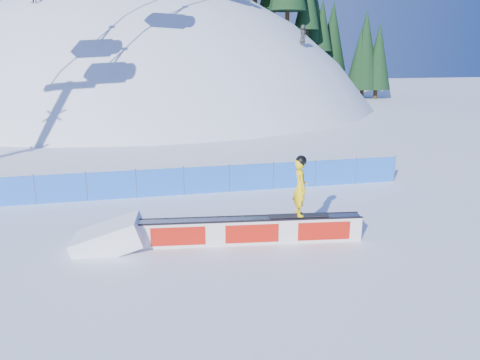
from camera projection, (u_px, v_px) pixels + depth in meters
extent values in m
plane|color=white|center=(168.00, 235.00, 15.81)|extent=(160.00, 160.00, 0.00)
sphere|color=white|center=(151.00, 244.00, 60.14)|extent=(64.00, 64.00, 64.00)
cylinder|color=#352415|center=(265.00, 12.00, 57.70)|extent=(0.50, 0.50, 1.40)
cylinder|color=#352415|center=(263.00, 6.00, 55.71)|extent=(0.50, 0.50, 1.40)
cylinder|color=#352415|center=(297.00, 26.00, 55.14)|extent=(0.50, 0.50, 1.40)
cylinder|color=#352415|center=(304.00, 29.00, 54.15)|extent=(0.50, 0.50, 1.40)
cylinder|color=#352415|center=(330.00, 49.00, 52.79)|extent=(0.50, 0.50, 1.40)
cone|color=black|center=(332.00, 7.00, 51.59)|extent=(3.42, 3.42, 7.78)
cylinder|color=#352415|center=(328.00, 61.00, 58.91)|extent=(0.50, 0.50, 1.40)
cone|color=black|center=(329.00, 30.00, 57.93)|extent=(2.70, 2.70, 6.13)
cylinder|color=#352415|center=(331.00, 59.00, 57.10)|extent=(0.50, 0.50, 1.40)
cone|color=black|center=(333.00, 27.00, 56.11)|extent=(2.73, 2.73, 6.21)
cylinder|color=#352415|center=(369.00, 97.00, 55.40)|extent=(0.50, 0.50, 1.40)
cone|color=black|center=(372.00, 62.00, 54.32)|extent=(3.01, 3.01, 6.85)
cylinder|color=#352415|center=(372.00, 97.00, 56.21)|extent=(0.50, 0.50, 1.40)
cone|color=black|center=(376.00, 49.00, 54.71)|extent=(4.39, 4.39, 9.97)
cylinder|color=#352415|center=(373.00, 95.00, 58.37)|extent=(0.50, 0.50, 1.40)
cone|color=black|center=(376.00, 54.00, 57.03)|extent=(3.85, 3.85, 8.75)
cube|color=blue|center=(160.00, 183.00, 19.88)|extent=(22.00, 0.03, 1.20)
cylinder|color=#3E4870|center=(35.00, 189.00, 18.82)|extent=(0.05, 0.05, 1.30)
cylinder|color=#3E4870|center=(87.00, 186.00, 19.24)|extent=(0.05, 0.05, 1.30)
cylinder|color=#3E4870|center=(136.00, 183.00, 19.66)|extent=(0.05, 0.05, 1.30)
cylinder|color=#3E4870|center=(184.00, 180.00, 20.07)|extent=(0.05, 0.05, 1.30)
cylinder|color=#3E4870|center=(229.00, 178.00, 20.49)|extent=(0.05, 0.05, 1.30)
cylinder|color=#3E4870|center=(273.00, 175.00, 20.90)|extent=(0.05, 0.05, 1.30)
cylinder|color=#3E4870|center=(315.00, 173.00, 21.32)|extent=(0.05, 0.05, 1.30)
cylinder|color=#3E4870|center=(356.00, 170.00, 21.74)|extent=(0.05, 0.05, 1.30)
cylinder|color=#3E4870|center=(395.00, 168.00, 22.15)|extent=(0.05, 0.05, 1.30)
cube|color=white|center=(251.00, 231.00, 15.10)|extent=(7.21, 1.32, 0.81)
cube|color=#9598A2|center=(251.00, 219.00, 14.99)|extent=(7.14, 1.33, 0.04)
cube|color=black|center=(252.00, 221.00, 14.75)|extent=(7.16, 0.90, 0.05)
cube|color=black|center=(250.00, 216.00, 15.21)|extent=(7.16, 0.90, 0.05)
cube|color=red|center=(252.00, 234.00, 14.87)|extent=(6.80, 0.84, 0.61)
cube|color=red|center=(250.00, 228.00, 15.32)|extent=(6.80, 0.84, 0.61)
cube|color=black|center=(299.00, 215.00, 15.12)|extent=(1.95, 0.58, 0.04)
imported|color=yellow|center=(300.00, 187.00, 14.86)|extent=(0.51, 0.72, 1.86)
sphere|color=black|center=(301.00, 161.00, 14.63)|extent=(0.35, 0.35, 0.35)
imported|color=#2A2A2A|center=(303.00, 34.00, 42.73)|extent=(0.95, 0.93, 1.65)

